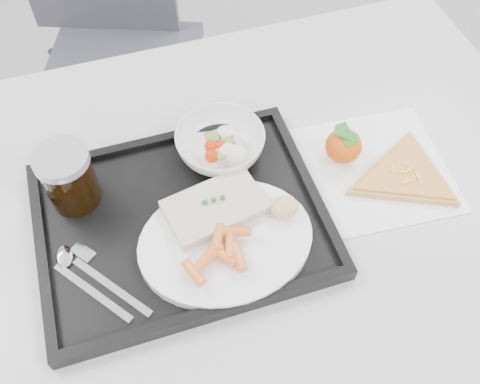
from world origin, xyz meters
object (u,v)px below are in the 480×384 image
Objects in this scene: table at (227,217)px; tray at (182,221)px; chair at (111,30)px; tangerine at (343,146)px; dinner_plate at (226,242)px; cola_glass at (68,177)px; salad_bowl at (220,144)px; pizza_slice at (405,175)px.

tray reaches higher than table.
chair is at bearing 91.50° from tray.
tangerine is (0.32, -0.75, 0.25)m from chair.
dinner_plate is 0.27m from tangerine.
cola_glass reaches higher than tangerine.
salad_bowl is at bearing 76.08° from dinner_plate.
tangerine is at bearing 3.78° from table.
chair reaches higher than tangerine.
salad_bowl is at bearing 48.63° from tray.
chair is at bearing 94.98° from dinner_plate.
table is 2.67× the size of tray.
salad_bowl is (0.10, 0.11, 0.03)m from tray.
table is 0.79m from chair.
chair is 0.95m from pizza_slice.
table is 15.15× the size of tangerine.
tray is (0.02, -0.80, 0.22)m from chair.
tray is at bearing -159.18° from table.
cola_glass is (-0.13, -0.71, 0.28)m from chair.
pizza_slice is at bearing -12.63° from cola_glass.
tray is 0.19m from cola_glass.
tangerine is (0.30, 0.05, 0.03)m from tray.
cola_glass is (-0.25, -0.02, 0.03)m from salad_bowl.
cola_glass is at bearing 174.10° from tangerine.
pizza_slice is (0.30, -0.06, 0.08)m from table.
cola_glass reaches higher than dinner_plate.
dinner_plate is 1.18× the size of pizza_slice.
tangerine reaches higher than salad_bowl.
tray is at bearing -88.50° from chair.
table is 4.44× the size of dinner_plate.
tangerine is at bearing -67.05° from chair.
cola_glass reaches higher than tray.
table is 0.28m from cola_glass.
tray is at bearing 175.90° from pizza_slice.
tray is at bearing -131.37° from salad_bowl.
dinner_plate is at bearing -155.33° from tangerine.
pizza_slice is at bearing -4.10° from tray.
table is 0.13m from salad_bowl.
chair is 4.07× the size of pizza_slice.
chair is 8.61× the size of cola_glass.
tray is 1.97× the size of pizza_slice.
salad_bowl reaches higher than pizza_slice.
table is 0.14m from dinner_plate.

